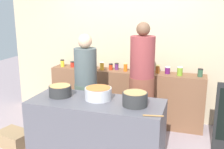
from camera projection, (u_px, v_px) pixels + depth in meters
name	position (u px, v px, depth m)	size (l,w,h in m)	color
storefront_wall	(131.00, 36.00, 4.84)	(4.80, 0.12, 3.00)	tan
display_shelf	(125.00, 96.00, 4.77)	(2.70, 0.36, 0.93)	brown
prep_table	(97.00, 132.00, 3.49)	(1.70, 0.70, 0.86)	#535159
preserve_jar_0	(62.00, 63.00, 4.97)	(0.07, 0.07, 0.13)	gold
preserve_jar_1	(73.00, 64.00, 4.93)	(0.08, 0.08, 0.10)	#AD261A
preserve_jar_2	(79.00, 63.00, 4.93)	(0.07, 0.07, 0.15)	olive
preserve_jar_3	(94.00, 65.00, 4.84)	(0.08, 0.08, 0.12)	yellow
preserve_jar_4	(102.00, 66.00, 4.71)	(0.07, 0.07, 0.14)	gold
preserve_jar_5	(111.00, 67.00, 4.72)	(0.07, 0.07, 0.11)	#B22F15
preserve_jar_6	(117.00, 66.00, 4.73)	(0.07, 0.07, 0.12)	#54265C
preserve_jar_7	(125.00, 67.00, 4.61)	(0.07, 0.07, 0.14)	#DD5E17
preserve_jar_8	(150.00, 69.00, 4.52)	(0.09, 0.09, 0.11)	#55224C
preserve_jar_9	(158.00, 69.00, 4.47)	(0.07, 0.07, 0.14)	#954F1C
preserve_jar_10	(168.00, 70.00, 4.45)	(0.09, 0.09, 0.12)	#551655
preserve_jar_11	(180.00, 71.00, 4.32)	(0.09, 0.09, 0.14)	olive
preserve_jar_12	(200.00, 73.00, 4.25)	(0.08, 0.08, 0.13)	#2E4E37
cooking_pot_left	(60.00, 91.00, 3.55)	(0.29, 0.29, 0.15)	#2D2D2D
cooking_pot_center	(98.00, 93.00, 3.43)	(0.34, 0.34, 0.15)	#B7B7BC
cooking_pot_right	(135.00, 99.00, 3.20)	(0.30, 0.30, 0.17)	#2D2D2D
wooden_spoon	(153.00, 116.00, 2.90)	(0.02, 0.02, 0.22)	#9E703D
cook_with_tongs	(86.00, 93.00, 4.10)	(0.35, 0.35, 1.63)	#46574B
cook_in_cap	(142.00, 88.00, 4.05)	(0.38, 0.38, 1.80)	brown
bread_crate	(14.00, 138.00, 4.01)	(0.48, 0.34, 0.21)	#967651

